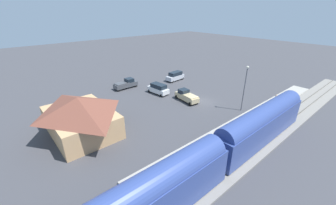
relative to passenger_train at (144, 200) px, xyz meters
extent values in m
plane|color=#424247|center=(14.00, -23.35, -2.86)|extent=(200.00, 200.00, 0.00)
cube|color=gray|center=(0.00, -23.35, -2.77)|extent=(4.80, 70.00, 0.18)
cube|color=#59544C|center=(-0.72, -23.35, -2.62)|extent=(0.10, 70.00, 0.12)
cube|color=#59544C|center=(0.72, -23.35, -2.62)|extent=(0.10, 70.00, 0.12)
cube|color=#A8A399|center=(4.00, -23.35, -2.71)|extent=(3.20, 46.00, 0.30)
cube|color=#33478C|center=(0.00, -19.08, -0.71)|extent=(2.90, 18.28, 3.70)
cube|color=#19389E|center=(1.46, -19.08, -1.01)|extent=(0.04, 16.82, 0.36)
cylinder|color=#33478C|center=(0.00, -19.08, 1.04)|extent=(2.75, 17.55, 2.76)
cube|color=#19389E|center=(1.46, 0.00, -1.01)|extent=(0.04, 16.82, 0.36)
cylinder|color=#33478C|center=(0.00, 0.00, 1.04)|extent=(2.75, 17.55, 2.76)
cube|color=tan|center=(18.00, -1.35, -1.14)|extent=(11.10, 7.98, 3.44)
pyramid|color=brown|center=(18.00, -1.35, 1.66)|extent=(11.90, 8.78, 2.16)
cube|color=#4C3323|center=(18.00, -5.37, -1.81)|extent=(1.10, 0.08, 2.10)
cylinder|color=brown|center=(4.00, -32.86, -2.13)|extent=(0.22, 0.22, 0.85)
cylinder|color=silver|center=(4.00, -32.86, -1.40)|extent=(0.36, 0.36, 0.62)
sphere|color=tan|center=(4.00, -32.86, -0.97)|extent=(0.24, 0.24, 0.24)
cube|color=silver|center=(27.27, -28.27, -2.02)|extent=(2.35, 5.04, 1.00)
cube|color=#19232D|center=(27.28, -28.42, -1.08)|extent=(2.00, 3.56, 0.88)
cylinder|color=black|center=(26.26, -26.44, -2.52)|extent=(0.22, 0.68, 0.68)
cylinder|color=black|center=(27.98, -26.30, -2.52)|extent=(0.22, 0.68, 0.68)
cylinder|color=black|center=(26.57, -30.23, -2.52)|extent=(0.22, 0.68, 0.68)
cylinder|color=black|center=(28.28, -30.09, -2.52)|extent=(0.22, 0.68, 0.68)
cube|color=#47494F|center=(30.47, -15.81, -2.02)|extent=(2.02, 5.42, 0.92)
cube|color=#19232D|center=(30.48, -16.84, -1.14)|extent=(1.75, 1.75, 0.84)
cylinder|color=black|center=(31.36, -17.95, -2.48)|extent=(0.22, 0.76, 0.76)
cylinder|color=black|center=(29.64, -17.97, -2.48)|extent=(0.22, 0.76, 0.76)
cylinder|color=black|center=(31.30, -13.65, -2.48)|extent=(0.22, 0.76, 0.76)
cylinder|color=black|center=(29.58, -13.67, -2.48)|extent=(0.22, 0.76, 0.76)
cube|color=#47494F|center=(30.46, -14.86, -1.46)|extent=(1.90, 2.99, 0.20)
cube|color=#C6B284|center=(16.17, -21.26, -2.02)|extent=(5.58, 2.52, 0.92)
cube|color=#19232D|center=(17.19, -21.37, -1.14)|extent=(1.90, 1.90, 0.84)
cylinder|color=black|center=(18.40, -20.63, -2.48)|extent=(0.22, 0.76, 0.76)
cylinder|color=black|center=(18.22, -22.35, -2.48)|extent=(0.22, 0.76, 0.76)
cylinder|color=black|center=(14.13, -20.18, -2.48)|extent=(0.22, 0.76, 0.76)
cylinder|color=black|center=(13.94, -21.89, -2.48)|extent=(0.22, 0.76, 0.76)
cube|color=#C6B284|center=(15.23, -21.16, -1.46)|extent=(3.15, 2.16, 0.20)
cube|color=white|center=(22.97, -19.41, -2.02)|extent=(5.07, 2.43, 1.00)
cube|color=#19232D|center=(22.82, -19.43, -1.08)|extent=(3.58, 2.05, 0.88)
cylinder|color=black|center=(24.78, -18.37, -2.52)|extent=(0.22, 0.68, 0.68)
cylinder|color=black|center=(24.95, -20.08, -2.52)|extent=(0.22, 0.68, 0.68)
cylinder|color=black|center=(21.00, -18.74, -2.52)|extent=(0.22, 0.68, 0.68)
cylinder|color=black|center=(21.16, -20.45, -2.52)|extent=(0.22, 0.68, 0.68)
cylinder|color=#515156|center=(6.80, -25.74, 1.03)|extent=(0.16, 0.16, 7.77)
sphere|color=#EAE5C6|center=(6.80, -25.74, 5.09)|extent=(0.44, 0.44, 0.44)
camera|label=1|loc=(-10.27, 6.33, 13.95)|focal=22.30mm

